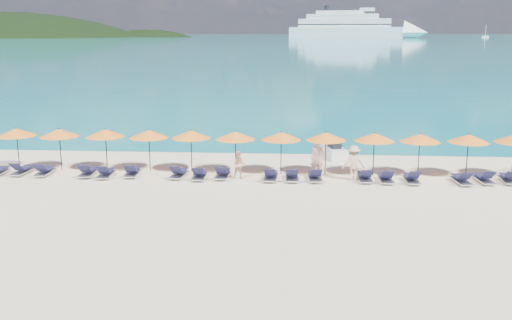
{
  "coord_description": "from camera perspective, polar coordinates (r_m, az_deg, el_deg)",
  "views": [
    {
      "loc": [
        1.88,
        -23.83,
        7.36
      ],
      "look_at": [
        0.0,
        3.0,
        1.2
      ],
      "focal_mm": 40.0,
      "sensor_mm": 36.0,
      "label": 1
    }
  ],
  "objects": [
    {
      "name": "cruise_ship",
      "position": [
        562.73,
        10.18,
        12.91
      ],
      "size": [
        130.14,
        54.91,
        36.03
      ],
      "rotation": [
        0.0,
        0.0,
        -0.27
      ],
      "color": "white",
      "rests_on": "ground"
    },
    {
      "name": "lounger_13",
      "position": [
        28.88,
        12.86,
        -1.71
      ],
      "size": [
        0.62,
        1.7,
        0.66
      ],
      "rotation": [
        0.0,
        0.0,
        -0.0
      ],
      "color": "silver",
      "rests_on": "ground"
    },
    {
      "name": "sailboat_near",
      "position": [
        615.89,
        21.95,
        11.42
      ],
      "size": [
        6.44,
        2.15,
        11.8
      ],
      "color": "white",
      "rests_on": "ground"
    },
    {
      "name": "umbrella_0",
      "position": [
        33.03,
        -22.84,
        2.58
      ],
      "size": [
        2.1,
        2.1,
        2.28
      ],
      "color": "black",
      "rests_on": "ground"
    },
    {
      "name": "beachgoer_c",
      "position": [
        28.76,
        9.73,
        -0.3
      ],
      "size": [
        1.19,
        0.65,
        1.77
      ],
      "primitive_type": "imported",
      "rotation": [
        0.0,
        0.0,
        3.25
      ],
      "color": "#DFAA8B",
      "rests_on": "ground"
    },
    {
      "name": "lounger_2",
      "position": [
        31.48,
        -20.4,
        -1.0
      ],
      "size": [
        0.69,
        1.72,
        0.66
      ],
      "rotation": [
        0.0,
        0.0,
        0.04
      ],
      "color": "silver",
      "rests_on": "ground"
    },
    {
      "name": "lounger_7",
      "position": [
        28.89,
        -5.67,
        -1.44
      ],
      "size": [
        0.68,
        1.72,
        0.66
      ],
      "rotation": [
        0.0,
        0.0,
        0.04
      ],
      "color": "silver",
      "rests_on": "ground"
    },
    {
      "name": "lounger_17",
      "position": [
        30.66,
        23.92,
        -1.67
      ],
      "size": [
        0.79,
        1.75,
        0.66
      ],
      "rotation": [
        0.0,
        0.0,
        -0.1
      ],
      "color": "silver",
      "rests_on": "ground"
    },
    {
      "name": "lounger_1",
      "position": [
        32.09,
        -22.34,
        -0.91
      ],
      "size": [
        0.72,
        1.73,
        0.66
      ],
      "rotation": [
        0.0,
        0.0,
        -0.06
      ],
      "color": "silver",
      "rests_on": "ground"
    },
    {
      "name": "lounger_12",
      "position": [
        28.84,
        10.83,
        -1.64
      ],
      "size": [
        0.65,
        1.71,
        0.66
      ],
      "rotation": [
        0.0,
        0.0,
        0.02
      ],
      "color": "silver",
      "rests_on": "ground"
    },
    {
      "name": "lounger_16",
      "position": [
        30.22,
        21.83,
        -1.68
      ],
      "size": [
        0.73,
        1.74,
        0.66
      ],
      "rotation": [
        0.0,
        0.0,
        0.06
      ],
      "color": "silver",
      "rests_on": "ground"
    },
    {
      "name": "lounger_4",
      "position": [
        30.07,
        -14.8,
        -1.24
      ],
      "size": [
        0.7,
        1.73,
        0.66
      ],
      "rotation": [
        0.0,
        0.0,
        0.05
      ],
      "color": "silver",
      "rests_on": "ground"
    },
    {
      "name": "lounger_9",
      "position": [
        28.55,
        1.48,
        -1.56
      ],
      "size": [
        0.7,
        1.73,
        0.66
      ],
      "rotation": [
        0.0,
        0.0,
        -0.05
      ],
      "color": "silver",
      "rests_on": "ground"
    },
    {
      "name": "sea",
      "position": [
        683.87,
        3.95,
        12.25
      ],
      "size": [
        1600.0,
        1300.0,
        0.01
      ],
      "primitive_type": "cube",
      "color": "#1FA9B2",
      "rests_on": "ground"
    },
    {
      "name": "beachgoer_b",
      "position": [
        28.66,
        -1.72,
        -0.49
      ],
      "size": [
        0.72,
        0.43,
        1.45
      ],
      "primitive_type": "imported",
      "rotation": [
        0.0,
        0.0,
        -0.03
      ],
      "color": "#DFAA8B",
      "rests_on": "ground"
    },
    {
      "name": "lounger_10",
      "position": [
        28.55,
        3.61,
        -1.57
      ],
      "size": [
        0.69,
        1.73,
        0.66
      ],
      "rotation": [
        0.0,
        0.0,
        0.04
      ],
      "color": "silver",
      "rests_on": "ground"
    },
    {
      "name": "umbrella_7",
      "position": [
        29.48,
        7.01,
        2.36
      ],
      "size": [
        2.1,
        2.1,
        2.28
      ],
      "color": "black",
      "rests_on": "ground"
    },
    {
      "name": "beachgoer_a",
      "position": [
        29.17,
        6.11,
        0.16
      ],
      "size": [
        0.8,
        0.63,
        1.93
      ],
      "primitive_type": "imported",
      "rotation": [
        0.0,
        0.0,
        0.26
      ],
      "color": "#DFAA8B",
      "rests_on": "ground"
    },
    {
      "name": "umbrella_5",
      "position": [
        29.51,
        -2.08,
        2.46
      ],
      "size": [
        2.1,
        2.1,
        2.28
      ],
      "color": "black",
      "rests_on": "ground"
    },
    {
      "name": "umbrella_9",
      "position": [
        30.04,
        16.08,
        2.15
      ],
      "size": [
        2.1,
        2.1,
        2.28
      ],
      "color": "black",
      "rests_on": "ground"
    },
    {
      "name": "lounger_15",
      "position": [
        29.62,
        19.86,
        -1.8
      ],
      "size": [
        0.76,
        1.74,
        0.66
      ],
      "rotation": [
        0.0,
        0.0,
        0.08
      ],
      "color": "silver",
      "rests_on": "ground"
    },
    {
      "name": "umbrella_1",
      "position": [
        32.01,
        -19.09,
        2.58
      ],
      "size": [
        2.1,
        2.1,
        2.28
      ],
      "color": "black",
      "rests_on": "ground"
    },
    {
      "name": "umbrella_2",
      "position": [
        31.22,
        -14.84,
        2.62
      ],
      "size": [
        2.1,
        2.1,
        2.28
      ],
      "color": "black",
      "rests_on": "ground"
    },
    {
      "name": "lounger_8",
      "position": [
        28.98,
        -3.34,
        -1.35
      ],
      "size": [
        0.67,
        1.72,
        0.66
      ],
      "rotation": [
        0.0,
        0.0,
        -0.03
      ],
      "color": "silver",
      "rests_on": "ground"
    },
    {
      "name": "lounger_14",
      "position": [
        29.06,
        15.3,
        -1.76
      ],
      "size": [
        0.63,
        1.7,
        0.66
      ],
      "rotation": [
        0.0,
        0.0,
        0.0
      ],
      "color": "silver",
      "rests_on": "ground"
    },
    {
      "name": "umbrella_8",
      "position": [
        29.7,
        11.76,
        2.26
      ],
      "size": [
        2.1,
        2.1,
        2.28
      ],
      "color": "black",
      "rests_on": "ground"
    },
    {
      "name": "jetski",
      "position": [
        33.94,
        7.73,
        0.92
      ],
      "size": [
        1.6,
        2.77,
        0.93
      ],
      "rotation": [
        0.0,
        0.0,
        0.25
      ],
      "color": "white",
      "rests_on": "ground"
    },
    {
      "name": "ground",
      "position": [
        25.01,
        -0.48,
        -4.21
      ],
      "size": [
        1400.0,
        1400.0,
        0.0
      ],
      "primitive_type": "plane",
      "color": "beige"
    },
    {
      "name": "umbrella_4",
      "position": [
        30.02,
        -6.52,
        2.56
      ],
      "size": [
        2.1,
        2.1,
        2.28
      ],
      "color": "black",
      "rests_on": "ground"
    },
    {
      "name": "lounger_6",
      "position": [
        29.31,
        -7.72,
        -1.29
      ],
      "size": [
        0.77,
        1.75,
        0.66
      ],
      "rotation": [
        0.0,
        0.0,
        -0.09
      ],
      "color": "silver",
      "rests_on": "ground"
    },
    {
      "name": "lounger_3",
      "position": [
        30.58,
        -16.47,
        -1.11
      ],
      "size": [
        0.67,
        1.72,
        0.66
      ],
      "rotation": [
        0.0,
        0.0,
        0.03
      ],
      "color": "silver",
      "rests_on": "ground"
    },
    {
      "name": "umbrella_10",
      "position": [
        30.65,
        20.5,
        2.04
      ],
      "size": [
        2.1,
        2.1,
        2.28
      ],
      "color": "black",
      "rests_on": "ground"
    },
    {
      "name": "headland_small",
      "position": [
        604.75,
        -10.67,
        8.66
      ],
      "size": [
        162.0,
        126.0,
        85.5
      ],
      "color": "black",
      "rests_on": "ground"
    },
    {
      "name": "lounger_5",
      "position": [
        30.0,
        -12.27,
        -1.14
      ],
      "size": [
        0.74,
        1.74,
        0.66
      ],
      "rotation": [
        0.0,
        0.0,
        0.07
      ],
      "color": "silver",
      "rests_on": "ground"
    },
    {
      "name": "umbrella_3",
      "position": [
        30.48,
        -10.67,
        2.58
      ],
      "size": [
        2.1,
        2.1,
        2.28
      ],
      "color": "black",
      "rests_on": "ground"
    },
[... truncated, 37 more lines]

